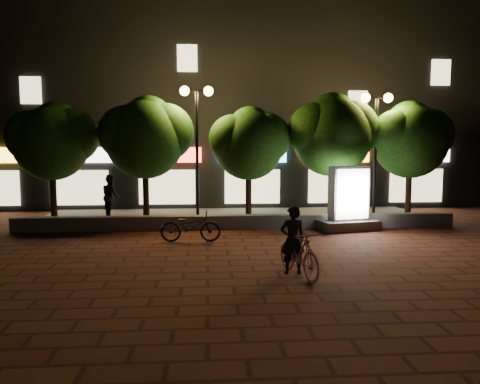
{
  "coord_description": "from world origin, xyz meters",
  "views": [
    {
      "loc": [
        -1.08,
        -12.14,
        2.98
      ],
      "look_at": [
        -0.11,
        1.5,
        1.6
      ],
      "focal_mm": 33.63,
      "sensor_mm": 36.0,
      "label": 1
    }
  ],
  "objects": [
    {
      "name": "rider",
      "position": [
        0.88,
        -1.9,
        0.81
      ],
      "size": [
        0.62,
        0.43,
        1.62
      ],
      "primitive_type": "imported",
      "rotation": [
        0.0,
        0.0,
        3.22
      ],
      "color": "black",
      "rests_on": "ground"
    },
    {
      "name": "street_lamp_right",
      "position": [
        5.5,
        5.2,
        3.89
      ],
      "size": [
        1.26,
        0.36,
        4.98
      ],
      "color": "black",
      "rests_on": "sidewalk"
    },
    {
      "name": "sidewalk",
      "position": [
        0.0,
        6.5,
        0.04
      ],
      "size": [
        16.0,
        5.0,
        0.08
      ],
      "primitive_type": "cube",
      "color": "slate",
      "rests_on": "ground"
    },
    {
      "name": "tree_far_left",
      "position": [
        -6.95,
        5.46,
        3.29
      ],
      "size": [
        3.36,
        2.8,
        4.63
      ],
      "color": "black",
      "rests_on": "sidewalk"
    },
    {
      "name": "ground",
      "position": [
        0.0,
        0.0,
        0.0
      ],
      "size": [
        80.0,
        80.0,
        0.0
      ],
      "primitive_type": "plane",
      "color": "#502519",
      "rests_on": "ground"
    },
    {
      "name": "building_block",
      "position": [
        -0.01,
        12.99,
        5.0
      ],
      "size": [
        28.0,
        8.12,
        11.3
      ],
      "color": "black",
      "rests_on": "ground"
    },
    {
      "name": "tree_right",
      "position": [
        3.86,
        5.46,
        3.57
      ],
      "size": [
        3.72,
        3.1,
        5.07
      ],
      "color": "black",
      "rests_on": "sidewalk"
    },
    {
      "name": "tree_left",
      "position": [
        -3.45,
        5.46,
        3.44
      ],
      "size": [
        3.6,
        3.0,
        4.89
      ],
      "color": "black",
      "rests_on": "sidewalk"
    },
    {
      "name": "pedestrian",
      "position": [
        -5.06,
        6.43,
        0.97
      ],
      "size": [
        0.99,
        1.08,
        1.79
      ],
      "primitive_type": "imported",
      "rotation": [
        0.0,
        0.0,
        2.02
      ],
      "color": "black",
      "rests_on": "sidewalk"
    },
    {
      "name": "tree_far_right",
      "position": [
        7.05,
        5.46,
        3.37
      ],
      "size": [
        3.48,
        2.9,
        4.76
      ],
      "color": "black",
      "rests_on": "sidewalk"
    },
    {
      "name": "tree_mid",
      "position": [
        0.55,
        5.46,
        3.22
      ],
      "size": [
        3.24,
        2.7,
        4.5
      ],
      "color": "black",
      "rests_on": "sidewalk"
    },
    {
      "name": "scooter_parked",
      "position": [
        -1.65,
        1.86,
        0.5
      ],
      "size": [
        1.92,
        0.75,
        0.99
      ],
      "primitive_type": "imported",
      "rotation": [
        0.0,
        0.0,
        1.52
      ],
      "color": "black",
      "rests_on": "ground"
    },
    {
      "name": "street_lamp_left",
      "position": [
        -1.5,
        5.2,
        4.03
      ],
      "size": [
        1.26,
        0.36,
        5.18
      ],
      "color": "black",
      "rests_on": "sidewalk"
    },
    {
      "name": "scooter_pink",
      "position": [
        0.98,
        -2.13,
        0.56
      ],
      "size": [
        1.04,
        1.93,
        1.11
      ],
      "primitive_type": "imported",
      "rotation": [
        0.0,
        0.0,
        0.3
      ],
      "color": "#C679AC",
      "rests_on": "ground"
    },
    {
      "name": "ad_kiosk",
      "position": [
        3.94,
        3.5,
        0.92
      ],
      "size": [
        2.3,
        1.51,
        2.29
      ],
      "color": "slate",
      "rests_on": "ground"
    },
    {
      "name": "retaining_wall",
      "position": [
        0.0,
        4.0,
        0.25
      ],
      "size": [
        16.0,
        0.45,
        0.5
      ],
      "primitive_type": "cube",
      "color": "slate",
      "rests_on": "ground"
    }
  ]
}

